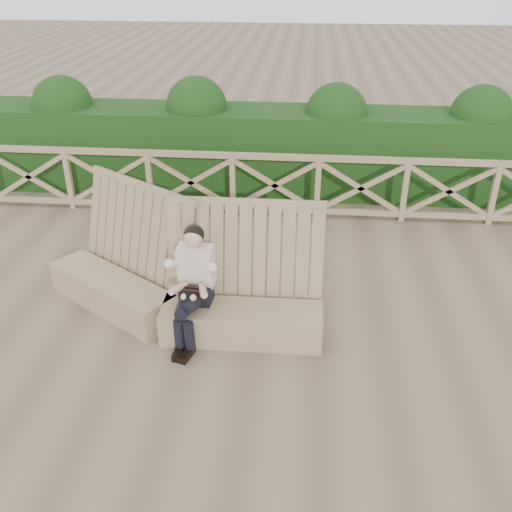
{
  "coord_description": "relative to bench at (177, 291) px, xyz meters",
  "views": [
    {
      "loc": [
        0.52,
        -5.43,
        4.14
      ],
      "look_at": [
        -0.03,
        0.4,
        0.9
      ],
      "focal_mm": 40.0,
      "sensor_mm": 36.0,
      "label": 1
    }
  ],
  "objects": [
    {
      "name": "ground",
      "position": [
        0.99,
        -0.35,
        -0.39
      ],
      "size": [
        60.0,
        60.0,
        0.0
      ],
      "primitive_type": "plane",
      "color": "brown",
      "rests_on": "ground"
    },
    {
      "name": "guardrail",
      "position": [
        0.99,
        3.15,
        0.17
      ],
      "size": [
        10.1,
        0.09,
        1.1
      ],
      "color": "#836A4C",
      "rests_on": "ground"
    },
    {
      "name": "hedge",
      "position": [
        0.99,
        4.35,
        0.36
      ],
      "size": [
        12.0,
        1.2,
        1.5
      ],
      "primitive_type": "cube",
      "color": "black",
      "rests_on": "ground"
    },
    {
      "name": "woman",
      "position": [
        0.28,
        -0.31,
        0.35
      ],
      "size": [
        0.43,
        0.88,
        1.39
      ],
      "rotation": [
        0.0,
        0.0,
        -0.07
      ],
      "color": "black",
      "rests_on": "ground"
    },
    {
      "name": "bench",
      "position": [
        0.0,
        0.0,
        0.0
      ],
      "size": [
        3.58,
        1.7,
        1.55
      ],
      "rotation": [
        0.0,
        0.0,
        -0.26
      ],
      "color": "#806549",
      "rests_on": "ground"
    }
  ]
}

